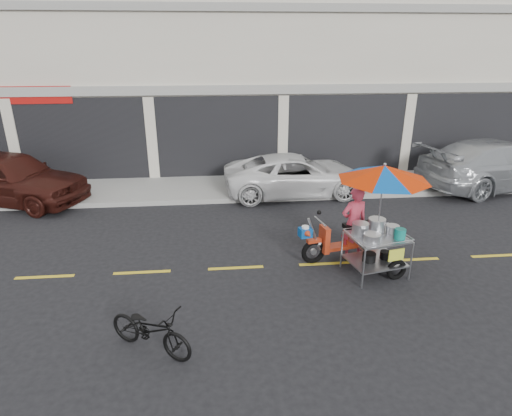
{
  "coord_description": "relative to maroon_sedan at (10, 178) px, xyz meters",
  "views": [
    {
      "loc": [
        -2.34,
        -8.18,
        4.59
      ],
      "look_at": [
        -1.5,
        0.6,
        1.15
      ],
      "focal_mm": 30.0,
      "sensor_mm": 36.0,
      "label": 1
    }
  ],
  "objects": [
    {
      "name": "near_bicycle",
      "position": [
        5.06,
        -7.23,
        -0.39
      ],
      "size": [
        1.59,
        1.28,
        0.81
      ],
      "primitive_type": "imported",
      "rotation": [
        0.0,
        0.0,
        1.01
      ],
      "color": "black",
      "rests_on": "ground"
    },
    {
      "name": "sidewalk",
      "position": [
        8.52,
        0.8,
        -0.72
      ],
      "size": [
        45.0,
        3.0,
        0.15
      ],
      "primitive_type": "cube",
      "color": "gray",
      "rests_on": "ground"
    },
    {
      "name": "white_pickup",
      "position": [
        8.69,
        0.0,
        -0.16
      ],
      "size": [
        4.65,
        2.31,
        1.27
      ],
      "primitive_type": "imported",
      "rotation": [
        0.0,
        0.0,
        1.62
      ],
      "color": "white",
      "rests_on": "ground"
    },
    {
      "name": "ground",
      "position": [
        8.52,
        -4.7,
        -0.8
      ],
      "size": [
        90.0,
        90.0,
        0.0
      ],
      "primitive_type": "plane",
      "color": "black"
    },
    {
      "name": "food_vendor_rig",
      "position": [
        9.32,
        -4.88,
        0.71
      ],
      "size": [
        2.66,
        2.17,
        2.4
      ],
      "rotation": [
        0.0,
        0.0,
        0.21
      ],
      "color": "black",
      "rests_on": "ground"
    },
    {
      "name": "maroon_sedan",
      "position": [
        0.0,
        0.0,
        0.0
      ],
      "size": [
        5.03,
        3.4,
        1.59
      ],
      "primitive_type": "imported",
      "rotation": [
        0.0,
        0.0,
        1.21
      ],
      "color": "#34130E",
      "rests_on": "ground"
    },
    {
      "name": "silver_pickup",
      "position": [
        15.45,
        0.0,
        0.01
      ],
      "size": [
        5.88,
        3.43,
        1.6
      ],
      "primitive_type": "imported",
      "rotation": [
        0.0,
        0.0,
        1.8
      ],
      "color": "#B1B5B9",
      "rests_on": "ground"
    },
    {
      "name": "centerline",
      "position": [
        8.52,
        -4.7,
        -0.79
      ],
      "size": [
        42.0,
        0.1,
        0.01
      ],
      "primitive_type": "cube",
      "color": "gold",
      "rests_on": "ground"
    },
    {
      "name": "shophouse_block",
      "position": [
        11.33,
        5.89,
        3.44
      ],
      "size": [
        36.0,
        8.11,
        10.4
      ],
      "color": "beige",
      "rests_on": "ground"
    }
  ]
}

